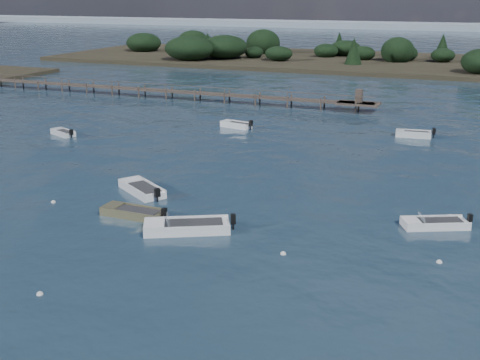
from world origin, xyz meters
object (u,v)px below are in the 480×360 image
at_px(tender_far_grey_b, 413,135).
at_px(jetty, 169,91).
at_px(dinghy_mid_white_b, 435,225).
at_px(dinghy_mid_grey, 142,190).
at_px(tender_far_white, 236,126).
at_px(dinghy_mid_white_a, 187,228).
at_px(tender_far_grey, 63,134).
at_px(dinghy_extra_a, 133,214).

height_order(tender_far_grey_b, jetty, jetty).
distance_m(dinghy_mid_white_b, tender_far_grey_b, 24.65).
height_order(dinghy_mid_grey, tender_far_white, tender_far_white).
bearing_deg(tender_far_grey_b, dinghy_mid_white_a, -107.54).
xyz_separation_m(tender_far_grey, jetty, (-0.74, 23.61, 0.83)).
distance_m(tender_far_white, dinghy_mid_white_a, 29.25).
bearing_deg(jetty, dinghy_mid_grey, -64.30).
bearing_deg(tender_far_white, dinghy_extra_a, -81.55).
height_order(dinghy_mid_white_b, tender_far_grey_b, tender_far_grey_b).
distance_m(tender_far_grey, dinghy_extra_a, 25.47).
relative_size(dinghy_mid_white_b, dinghy_mid_white_a, 0.78).
height_order(dinghy_mid_grey, jetty, jetty).
xyz_separation_m(tender_far_grey, tender_far_white, (14.76, 9.87, 0.03)).
height_order(dinghy_extra_a, tender_far_grey_b, tender_far_grey_b).
relative_size(tender_far_grey, dinghy_extra_a, 0.75).
distance_m(dinghy_mid_grey, tender_far_grey_b, 29.87).
distance_m(dinghy_extra_a, tender_far_grey_b, 32.74).
xyz_separation_m(dinghy_mid_grey, dinghy_mid_white_a, (6.30, -5.33, 0.00)).
relative_size(dinghy_mid_white_a, jetty, 0.08).
distance_m(dinghy_mid_grey, jetty, 40.45).
bearing_deg(tender_far_grey_b, dinghy_mid_grey, -122.31).
bearing_deg(dinghy_mid_white_b, tender_far_white, 135.41).
relative_size(dinghy_mid_grey, dinghy_extra_a, 1.02).
bearing_deg(jetty, dinghy_mid_white_b, -43.37).
bearing_deg(dinghy_mid_grey, tender_far_white, 95.13).
relative_size(dinghy_mid_white_a, tender_far_grey_b, 1.41).
height_order(tender_far_grey, jetty, jetty).
distance_m(tender_far_white, tender_far_grey_b, 18.18).
bearing_deg(tender_far_grey_b, jetty, 161.51).
relative_size(tender_far_grey, dinghy_mid_white_a, 0.63).
bearing_deg(jetty, tender_far_grey_b, -18.49).
bearing_deg(dinghy_mid_white_a, dinghy_mid_grey, 139.73).
height_order(tender_far_grey, tender_far_white, tender_far_white).
bearing_deg(dinghy_mid_grey, dinghy_extra_a, -65.53).
height_order(tender_far_grey, tender_far_grey_b, tender_far_grey_b).
relative_size(dinghy_mid_grey, dinghy_mid_white_a, 0.85).
distance_m(dinghy_mid_white_a, jetty, 48.11).
xyz_separation_m(dinghy_extra_a, tender_far_grey_b, (13.98, 29.61, 0.03)).
relative_size(tender_far_white, jetty, 0.06).
bearing_deg(tender_far_grey, dinghy_mid_white_a, -38.19).
bearing_deg(tender_far_grey, dinghy_extra_a, -42.48).
relative_size(dinghy_mid_white_b, dinghy_mid_grey, 0.91).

